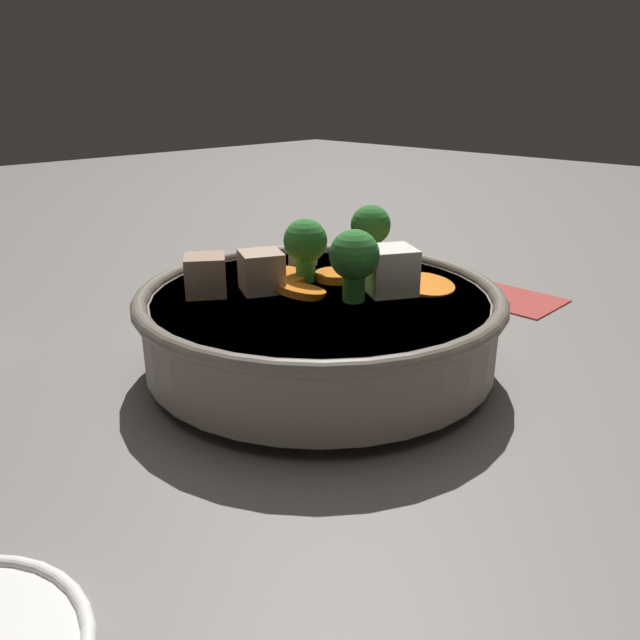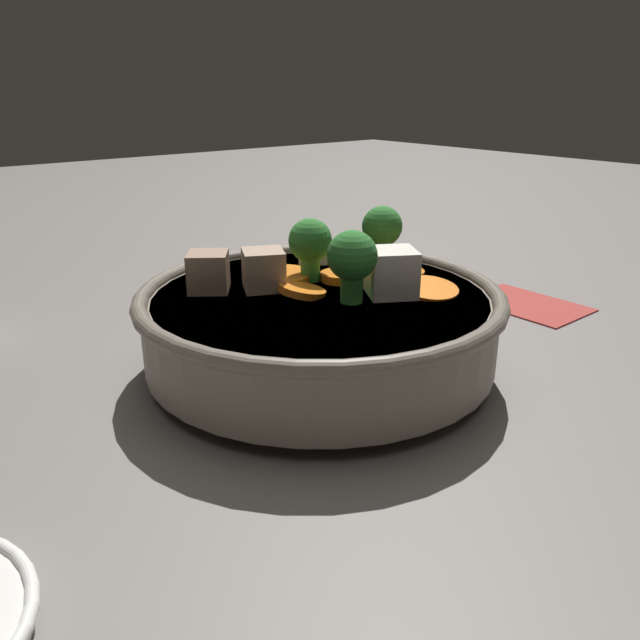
# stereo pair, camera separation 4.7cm
# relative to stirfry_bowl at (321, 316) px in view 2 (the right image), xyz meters

# --- Properties ---
(ground_plane) EXTENTS (3.00, 3.00, 0.00)m
(ground_plane) POSITION_rel_stirfry_bowl_xyz_m (-0.00, 0.00, -0.04)
(ground_plane) COLOR slate
(stirfry_bowl) EXTENTS (0.27, 0.27, 0.11)m
(stirfry_bowl) POSITION_rel_stirfry_bowl_xyz_m (0.00, 0.00, 0.00)
(stirfry_bowl) COLOR slate
(stirfry_bowl) RESTS_ON ground_plane
(napkin) EXTENTS (0.11, 0.08, 0.00)m
(napkin) POSITION_rel_stirfry_bowl_xyz_m (-0.02, -0.25, -0.04)
(napkin) COLOR #A33833
(napkin) RESTS_ON ground_plane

